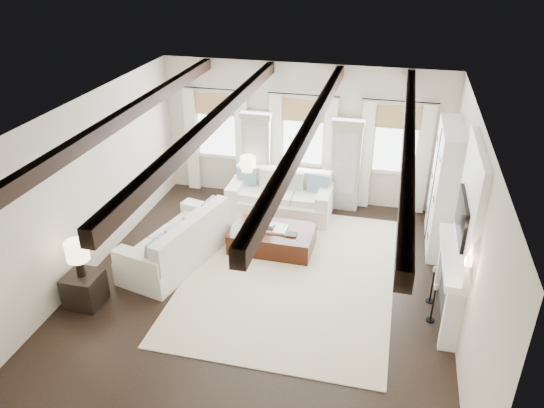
% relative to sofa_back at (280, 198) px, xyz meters
% --- Properties ---
extents(ground, '(7.50, 7.50, 0.00)m').
position_rel_sofa_back_xyz_m(ground, '(0.32, -2.84, -0.39)').
color(ground, black).
rests_on(ground, ground).
extents(room_shell, '(6.54, 7.54, 3.22)m').
position_rel_sofa_back_xyz_m(room_shell, '(1.07, -1.95, 1.50)').
color(room_shell, beige).
rests_on(room_shell, ground).
extents(area_rug, '(3.74, 4.97, 0.02)m').
position_rel_sofa_back_xyz_m(area_rug, '(0.72, -2.30, -0.38)').
color(area_rug, beige).
rests_on(area_rug, ground).
extents(sofa_back, '(2.27, 1.03, 0.97)m').
position_rel_sofa_back_xyz_m(sofa_back, '(0.00, 0.00, 0.00)').
color(sofa_back, silver).
rests_on(sofa_back, ground).
extents(sofa_left, '(1.57, 2.53, 1.00)m').
position_rel_sofa_back_xyz_m(sofa_left, '(-1.44, -2.38, 0.01)').
color(sofa_left, silver).
rests_on(sofa_left, ground).
extents(ottoman, '(1.64, 1.03, 0.43)m').
position_rel_sofa_back_xyz_m(ottoman, '(0.17, -1.48, -0.17)').
color(ottoman, black).
rests_on(ottoman, ground).
extents(tray, '(0.50, 0.38, 0.04)m').
position_rel_sofa_back_xyz_m(tray, '(0.21, -1.45, 0.06)').
color(tray, white).
rests_on(tray, ottoman).
extents(book_lower, '(0.26, 0.20, 0.04)m').
position_rel_sofa_back_xyz_m(book_lower, '(0.08, -1.50, 0.10)').
color(book_lower, '#262628').
rests_on(book_lower, tray).
extents(book_upper, '(0.22, 0.17, 0.03)m').
position_rel_sofa_back_xyz_m(book_upper, '(0.08, -1.46, 0.13)').
color(book_upper, beige).
rests_on(book_upper, book_lower).
extents(book_loose, '(0.24, 0.18, 0.03)m').
position_rel_sofa_back_xyz_m(book_loose, '(0.57, -1.61, 0.05)').
color(book_loose, '#262628').
rests_on(book_loose, ottoman).
extents(side_table_front, '(0.57, 0.57, 0.57)m').
position_rel_sofa_back_xyz_m(side_table_front, '(-2.51, -3.95, -0.10)').
color(side_table_front, black).
rests_on(side_table_front, ground).
extents(lamp_front, '(0.38, 0.38, 0.65)m').
position_rel_sofa_back_xyz_m(lamp_front, '(-2.51, -3.95, 0.63)').
color(lamp_front, black).
rests_on(lamp_front, side_table_front).
extents(side_table_back, '(0.39, 0.39, 0.59)m').
position_rel_sofa_back_xyz_m(side_table_back, '(-0.81, 0.24, -0.09)').
color(side_table_back, black).
rests_on(side_table_back, ground).
extents(lamp_back, '(0.35, 0.35, 0.61)m').
position_rel_sofa_back_xyz_m(lamp_back, '(-0.81, 0.24, 0.62)').
color(lamp_back, black).
rests_on(lamp_back, side_table_back).
extents(candlestick_near, '(0.15, 0.15, 0.72)m').
position_rel_sofa_back_xyz_m(candlestick_near, '(3.22, -3.05, -0.09)').
color(candlestick_near, black).
rests_on(candlestick_near, ground).
extents(candlestick_far, '(0.15, 0.15, 0.72)m').
position_rel_sofa_back_xyz_m(candlestick_far, '(3.22, -2.53, -0.09)').
color(candlestick_far, black).
rests_on(candlestick_far, ground).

